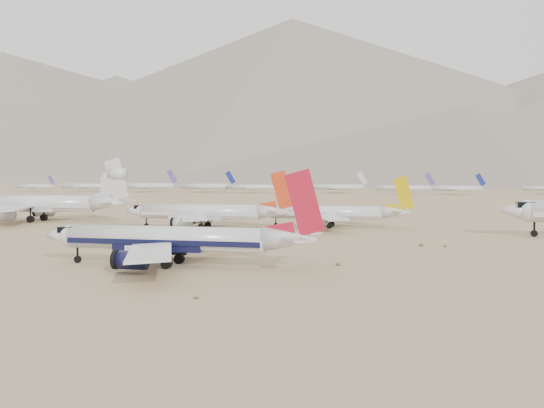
% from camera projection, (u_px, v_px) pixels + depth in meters
% --- Properties ---
extents(ground, '(7000.00, 7000.00, 0.00)m').
position_uv_depth(ground, '(192.00, 262.00, 101.36)').
color(ground, '#9A8059').
rests_on(ground, ground).
extents(main_airliner, '(44.25, 43.22, 15.62)m').
position_uv_depth(main_airliner, '(177.00, 240.00, 96.60)').
color(main_airliner, silver).
rests_on(main_airliner, ground).
extents(row2_gold_tail, '(40.07, 39.19, 14.27)m').
position_uv_depth(row2_gold_tail, '(333.00, 213.00, 163.85)').
color(row2_gold_tail, silver).
rests_on(row2_gold_tail, ground).
extents(row2_orange_tail, '(43.68, 42.73, 15.58)m').
position_uv_depth(row2_orange_tail, '(207.00, 213.00, 160.41)').
color(row2_orange_tail, silver).
rests_on(row2_orange_tail, ground).
extents(row2_white_trijet, '(54.93, 53.68, 19.46)m').
position_uv_depth(row2_white_trijet, '(41.00, 203.00, 183.83)').
color(row2_white_trijet, silver).
rests_on(row2_white_trijet, ground).
extents(distant_storage_row, '(612.45, 56.33, 15.39)m').
position_uv_depth(distant_storage_row, '(418.00, 188.00, 420.31)').
color(distant_storage_row, silver).
rests_on(distant_storage_row, ground).
extents(mountain_range, '(7354.00, 3024.00, 470.00)m').
position_uv_depth(mountain_range, '(420.00, 109.00, 1682.87)').
color(mountain_range, slate).
rests_on(mountain_range, ground).
extents(desert_scrub, '(261.14, 121.67, 0.63)m').
position_uv_depth(desert_scrub, '(173.00, 292.00, 74.51)').
color(desert_scrub, brown).
rests_on(desert_scrub, ground).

